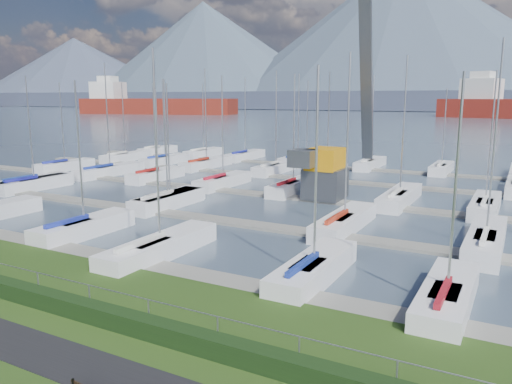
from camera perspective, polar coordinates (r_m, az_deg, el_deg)
The scene contains 9 objects.
path at distance 19.00m, azimuth -23.04°, elevation -16.58°, with size 160.00×2.00×0.04m, color black.
water at distance 273.68m, azimuth 25.76°, elevation 7.92°, with size 800.00×540.00×0.20m, color #435262.
hedge at distance 20.37m, azimuth -17.28°, elevation -13.21°, with size 80.00×0.70×0.70m, color black.
fence at distance 20.31m, azimuth -16.60°, elevation -10.66°, with size 0.04×0.04×80.00m, color gray.
foothill at distance 343.47m, azimuth 26.47°, elevation 9.32°, with size 900.00×80.00×12.00m, color #3F475D.
docks at distance 42.39m, azimuth 9.03°, elevation -1.14°, with size 90.00×41.60×0.25m.
crane at distance 43.57m, azimuth 9.17°, elevation 6.55°, with size 5.46×13.21×22.35m.
cargo_ship_west at distance 265.70m, azimuth -11.96°, elevation 9.60°, with size 81.99×36.98×21.50m.
sailboat_fleet at distance 45.47m, azimuth 7.29°, elevation 6.82°, with size 73.90×49.85×12.87m.
Camera 1 is at (13.60, -13.20, 8.49)m, focal length 35.00 mm.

